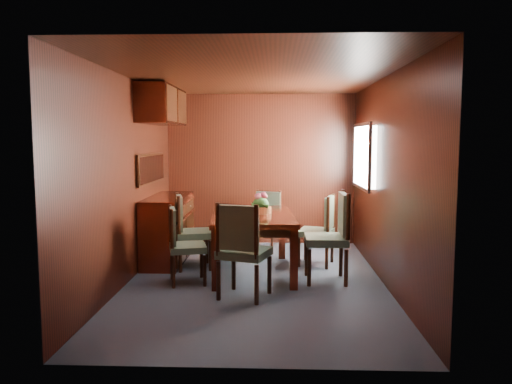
{
  "coord_description": "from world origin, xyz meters",
  "views": [
    {
      "loc": [
        0.23,
        -5.76,
        1.68
      ],
      "look_at": [
        0.0,
        0.18,
        1.05
      ],
      "focal_mm": 35.0,
      "sensor_mm": 36.0,
      "label": 1
    }
  ],
  "objects_px": {
    "sideboard": "(168,228)",
    "dining_table": "(253,222)",
    "flower_centerpiece": "(261,202)",
    "chair_right_near": "(333,232)",
    "chair_head": "(242,246)",
    "chair_left_near": "(182,241)"
  },
  "relations": [
    {
      "from": "sideboard",
      "to": "dining_table",
      "type": "bearing_deg",
      "value": -26.36
    },
    {
      "from": "sideboard",
      "to": "flower_centerpiece",
      "type": "relative_size",
      "value": 4.83
    },
    {
      "from": "flower_centerpiece",
      "to": "sideboard",
      "type": "bearing_deg",
      "value": 158.4
    },
    {
      "from": "dining_table",
      "to": "flower_centerpiece",
      "type": "bearing_deg",
      "value": 34.5
    },
    {
      "from": "chair_right_near",
      "to": "chair_head",
      "type": "bearing_deg",
      "value": 124.4
    },
    {
      "from": "chair_right_near",
      "to": "flower_centerpiece",
      "type": "bearing_deg",
      "value": 63.98
    },
    {
      "from": "chair_left_near",
      "to": "flower_centerpiece",
      "type": "height_order",
      "value": "flower_centerpiece"
    },
    {
      "from": "chair_head",
      "to": "flower_centerpiece",
      "type": "distance_m",
      "value": 1.19
    },
    {
      "from": "chair_right_near",
      "to": "flower_centerpiece",
      "type": "height_order",
      "value": "chair_right_near"
    },
    {
      "from": "sideboard",
      "to": "flower_centerpiece",
      "type": "height_order",
      "value": "flower_centerpiece"
    },
    {
      "from": "dining_table",
      "to": "chair_right_near",
      "type": "bearing_deg",
      "value": -23.84
    },
    {
      "from": "dining_table",
      "to": "chair_left_near",
      "type": "relative_size",
      "value": 1.85
    },
    {
      "from": "dining_table",
      "to": "chair_right_near",
      "type": "height_order",
      "value": "chair_right_near"
    },
    {
      "from": "sideboard",
      "to": "dining_table",
      "type": "height_order",
      "value": "sideboard"
    },
    {
      "from": "chair_head",
      "to": "dining_table",
      "type": "bearing_deg",
      "value": 104.52
    },
    {
      "from": "dining_table",
      "to": "flower_centerpiece",
      "type": "relative_size",
      "value": 5.77
    },
    {
      "from": "dining_table",
      "to": "chair_head",
      "type": "height_order",
      "value": "chair_head"
    },
    {
      "from": "sideboard",
      "to": "chair_head",
      "type": "height_order",
      "value": "chair_head"
    },
    {
      "from": "chair_left_near",
      "to": "flower_centerpiece",
      "type": "distance_m",
      "value": 1.14
    },
    {
      "from": "chair_left_near",
      "to": "chair_right_near",
      "type": "xyz_separation_m",
      "value": [
        1.77,
        0.15,
        0.09
      ]
    },
    {
      "from": "dining_table",
      "to": "chair_right_near",
      "type": "distance_m",
      "value": 1.02
    },
    {
      "from": "sideboard",
      "to": "chair_head",
      "type": "distance_m",
      "value": 2.0
    }
  ]
}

